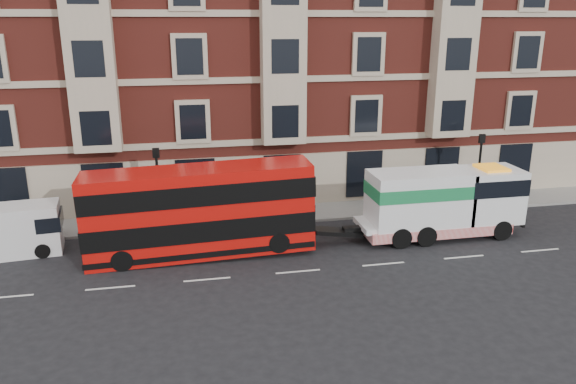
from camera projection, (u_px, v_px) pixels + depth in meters
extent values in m
plane|color=black|center=(298.00, 272.00, 24.85)|extent=(120.00, 120.00, 0.00)
cube|color=slate|center=(270.00, 215.00, 31.85)|extent=(90.00, 3.00, 0.15)
cube|color=maroon|center=(257.00, 47.00, 36.34)|extent=(45.00, 12.00, 18.00)
cylinder|color=black|center=(159.00, 193.00, 28.89)|extent=(0.14, 0.14, 4.00)
cube|color=black|center=(156.00, 153.00, 28.27)|extent=(0.35, 0.15, 0.50)
cylinder|color=black|center=(478.00, 174.00, 32.29)|extent=(0.14, 0.14, 4.00)
cube|color=black|center=(482.00, 139.00, 31.67)|extent=(0.35, 0.15, 0.50)
cube|color=red|center=(200.00, 211.00, 25.98)|extent=(10.43, 2.33, 4.10)
cube|color=black|center=(200.00, 223.00, 26.16)|extent=(10.47, 2.39, 0.98)
cube|color=black|center=(199.00, 189.00, 25.67)|extent=(10.47, 2.39, 0.93)
cylinder|color=black|center=(122.00, 260.00, 24.83)|extent=(0.97, 0.30, 0.97)
cylinder|color=black|center=(126.00, 243.00, 26.80)|extent=(0.97, 0.30, 0.97)
cylinder|color=black|center=(279.00, 242.00, 26.09)|extent=(0.97, 0.30, 0.97)
cylinder|color=black|center=(271.00, 227.00, 28.06)|extent=(0.97, 0.30, 0.97)
cube|color=white|center=(438.00, 220.00, 28.64)|extent=(8.38, 2.14, 0.28)
cube|color=white|center=(489.00, 194.00, 28.79)|extent=(2.98, 2.33, 2.70)
cube|color=white|center=(419.00, 198.00, 28.05)|extent=(5.03, 2.33, 2.70)
cube|color=#1A7842|center=(420.00, 189.00, 27.92)|extent=(5.08, 2.37, 0.65)
cube|color=red|center=(434.00, 226.00, 28.70)|extent=(7.45, 2.39, 0.51)
cylinder|color=black|center=(501.00, 230.00, 28.32)|extent=(1.02, 0.33, 1.02)
cylinder|color=black|center=(480.00, 216.00, 30.29)|extent=(1.02, 0.33, 1.02)
cylinder|color=black|center=(426.00, 236.00, 27.55)|extent=(1.02, 0.37, 1.02)
cylinder|color=black|center=(409.00, 221.00, 29.52)|extent=(1.02, 0.37, 1.02)
cylinder|color=black|center=(401.00, 238.00, 27.30)|extent=(1.02, 0.37, 1.02)
cylinder|color=black|center=(385.00, 223.00, 29.27)|extent=(1.02, 0.37, 1.02)
cube|color=silver|center=(9.00, 231.00, 26.33)|extent=(4.75, 2.30, 2.38)
cylinder|color=black|center=(43.00, 251.00, 26.20)|extent=(0.72, 0.30, 0.70)
cylinder|color=black|center=(46.00, 238.00, 27.79)|extent=(0.72, 0.30, 0.70)
imported|color=#1E1C39|center=(55.00, 218.00, 28.45)|extent=(0.76, 0.75, 1.77)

